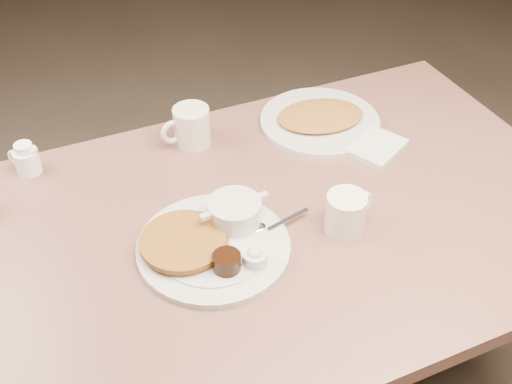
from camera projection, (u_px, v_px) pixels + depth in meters
name	position (u px, v px, depth m)	size (l,w,h in m)	color
diner_table	(259.00, 274.00, 1.47)	(1.50, 0.90, 0.75)	#84564C
main_plate	(214.00, 238.00, 1.29)	(0.40, 0.34, 0.07)	#B9B9B5
coffee_mug_near	(347.00, 212.00, 1.32)	(0.13, 0.10, 0.09)	#F0E4CF
napkin	(376.00, 147.00, 1.55)	(0.17, 0.16, 0.02)	silver
coffee_mug_far	(191.00, 127.00, 1.55)	(0.13, 0.10, 0.10)	beige
creamer_right	(26.00, 159.00, 1.47)	(0.08, 0.07, 0.08)	white
hash_plate	(320.00, 119.00, 1.64)	(0.36, 0.36, 0.04)	beige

